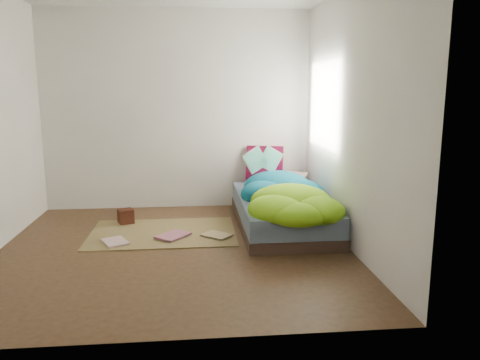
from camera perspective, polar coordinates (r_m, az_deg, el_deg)
The scene contains 12 objects.
ground at distance 4.79m, azimuth -7.95°, elevation -8.35°, with size 3.50×3.50×0.00m, color #3C2717.
room_walls at distance 4.53m, azimuth -8.34°, elevation 11.48°, with size 3.54×3.54×2.62m.
bed at distance 5.52m, azimuth 5.08°, elevation -3.85°, with size 1.00×2.00×0.34m.
duvet at distance 5.23m, azimuth 5.59°, elevation -0.85°, with size 0.96×1.84×0.34m, color #07506D, non-canonical shape.
rug at distance 5.32m, azimuth -9.35°, elevation -6.35°, with size 1.60×1.10×0.01m, color brown.
pillow_floral at distance 6.30m, azimuth 5.74°, elevation 0.13°, with size 0.51×0.32×0.11m, color silver.
pillow_magenta at distance 6.29m, azimuth 3.04°, elevation 1.88°, with size 0.49×0.15×0.49m, color #430422.
open_book at distance 5.87m, azimuth 2.84°, elevation 3.45°, with size 0.43×0.09×0.26m, color green, non-canonical shape.
wooden_box at distance 5.74m, azimuth -13.76°, elevation -4.30°, with size 0.17×0.17×0.17m, color #34100B.
floor_book_a at distance 5.03m, azimuth -16.19°, elevation -7.47°, with size 0.22×0.30×0.02m, color silver.
floor_book_b at distance 5.20m, azimuth -9.21°, elevation -6.50°, with size 0.26×0.34×0.03m, color #B6697A.
floor_book_c at distance 5.03m, azimuth -3.60°, elevation -7.05°, with size 0.22×0.29×0.02m, color tan.
Camera 1 is at (0.21, -4.52, 1.58)m, focal length 35.00 mm.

